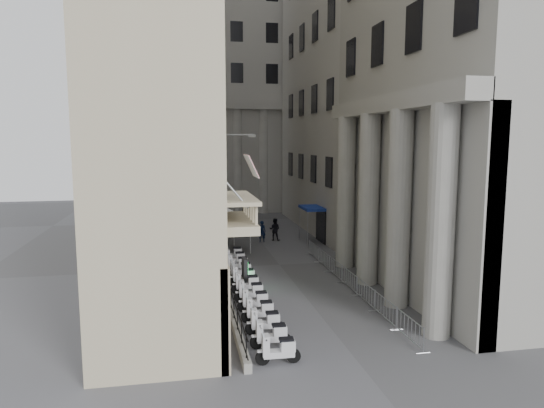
# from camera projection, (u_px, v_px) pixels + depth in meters

# --- Properties ---
(left_building) EXTENTS (5.00, 36.00, 34.00)m
(left_building) POSITION_uv_depth(u_px,v_px,m) (162.00, 12.00, 32.40)
(left_building) COLOR #BDB291
(left_building) RESTS_ON ground
(far_building) EXTENTS (22.00, 10.00, 30.00)m
(far_building) POSITION_uv_depth(u_px,v_px,m) (232.00, 87.00, 59.37)
(far_building) COLOR #AEABA4
(far_building) RESTS_ON ground
(iron_fence) EXTENTS (0.30, 28.00, 1.40)m
(iron_fence) POSITION_uv_depth(u_px,v_px,m) (218.00, 272.00, 31.31)
(iron_fence) COLOR black
(iron_fence) RESTS_ON ground
(blue_awning) EXTENTS (1.60, 3.00, 3.00)m
(blue_awning) POSITION_uv_depth(u_px,v_px,m) (312.00, 242.00, 40.67)
(blue_awning) COLOR navy
(blue_awning) RESTS_ON ground
(flag) EXTENTS (1.00, 1.40, 8.20)m
(flag) POSITION_uv_depth(u_px,v_px,m) (252.00, 362.00, 18.70)
(flag) COLOR #9E0C11
(flag) RESTS_ON ground
(scooter_0) EXTENTS (1.41, 0.60, 1.50)m
(scooter_0) POSITION_uv_depth(u_px,v_px,m) (279.00, 364.00, 18.51)
(scooter_0) COLOR silver
(scooter_0) RESTS_ON ground
(scooter_1) EXTENTS (1.41, 0.60, 1.50)m
(scooter_1) POSITION_uv_depth(u_px,v_px,m) (271.00, 348.00, 19.94)
(scooter_1) COLOR silver
(scooter_1) RESTS_ON ground
(scooter_2) EXTENTS (1.41, 0.60, 1.50)m
(scooter_2) POSITION_uv_depth(u_px,v_px,m) (265.00, 334.00, 21.36)
(scooter_2) COLOR silver
(scooter_2) RESTS_ON ground
(scooter_3) EXTENTS (1.41, 0.60, 1.50)m
(scooter_3) POSITION_uv_depth(u_px,v_px,m) (260.00, 322.00, 22.79)
(scooter_3) COLOR silver
(scooter_3) RESTS_ON ground
(scooter_4) EXTENTS (1.41, 0.60, 1.50)m
(scooter_4) POSITION_uv_depth(u_px,v_px,m) (255.00, 311.00, 24.21)
(scooter_4) COLOR silver
(scooter_4) RESTS_ON ground
(scooter_5) EXTENTS (1.41, 0.60, 1.50)m
(scooter_5) POSITION_uv_depth(u_px,v_px,m) (251.00, 302.00, 25.64)
(scooter_5) COLOR silver
(scooter_5) RESTS_ON ground
(scooter_6) EXTENTS (1.41, 0.60, 1.50)m
(scooter_6) POSITION_uv_depth(u_px,v_px,m) (247.00, 293.00, 27.06)
(scooter_6) COLOR silver
(scooter_6) RESTS_ON ground
(scooter_7) EXTENTS (1.41, 0.60, 1.50)m
(scooter_7) POSITION_uv_depth(u_px,v_px,m) (244.00, 286.00, 28.49)
(scooter_7) COLOR silver
(scooter_7) RESTS_ON ground
(scooter_8) EXTENTS (1.41, 0.60, 1.50)m
(scooter_8) POSITION_uv_depth(u_px,v_px,m) (241.00, 279.00, 29.92)
(scooter_8) COLOR silver
(scooter_8) RESTS_ON ground
(scooter_9) EXTENTS (1.41, 0.60, 1.50)m
(scooter_9) POSITION_uv_depth(u_px,v_px,m) (238.00, 272.00, 31.34)
(scooter_9) COLOR silver
(scooter_9) RESTS_ON ground
(scooter_10) EXTENTS (1.41, 0.60, 1.50)m
(scooter_10) POSITION_uv_depth(u_px,v_px,m) (235.00, 267.00, 32.77)
(scooter_10) COLOR silver
(scooter_10) RESTS_ON ground
(scooter_11) EXTENTS (1.41, 0.60, 1.50)m
(scooter_11) POSITION_uv_depth(u_px,v_px,m) (233.00, 261.00, 34.19)
(scooter_11) COLOR silver
(scooter_11) RESTS_ON ground
(barrier_0) EXTENTS (0.60, 2.40, 1.10)m
(barrier_0) POSITION_uv_depth(u_px,v_px,m) (409.00, 342.00, 20.56)
(barrier_0) COLOR #989B9F
(barrier_0) RESTS_ON ground
(barrier_1) EXTENTS (0.60, 2.40, 1.10)m
(barrier_1) POSITION_uv_depth(u_px,v_px,m) (385.00, 320.00, 22.99)
(barrier_1) COLOR #989B9F
(barrier_1) RESTS_ON ground
(barrier_2) EXTENTS (0.60, 2.40, 1.10)m
(barrier_2) POSITION_uv_depth(u_px,v_px,m) (365.00, 303.00, 25.43)
(barrier_2) COLOR #989B9F
(barrier_2) RESTS_ON ground
(barrier_3) EXTENTS (0.60, 2.40, 1.10)m
(barrier_3) POSITION_uv_depth(u_px,v_px,m) (349.00, 289.00, 27.86)
(barrier_3) COLOR #989B9F
(barrier_3) RESTS_ON ground
(barrier_4) EXTENTS (0.60, 2.40, 1.10)m
(barrier_4) POSITION_uv_depth(u_px,v_px,m) (335.00, 277.00, 30.30)
(barrier_4) COLOR #989B9F
(barrier_4) RESTS_ON ground
(barrier_5) EXTENTS (0.60, 2.40, 1.10)m
(barrier_5) POSITION_uv_depth(u_px,v_px,m) (324.00, 267.00, 32.73)
(barrier_5) COLOR #989B9F
(barrier_5) RESTS_ON ground
(barrier_6) EXTENTS (0.60, 2.40, 1.10)m
(barrier_6) POSITION_uv_depth(u_px,v_px,m) (314.00, 258.00, 35.17)
(barrier_6) COLOR #989B9F
(barrier_6) RESTS_ON ground
(security_tent) EXTENTS (4.31, 4.31, 3.50)m
(security_tent) POSITION_uv_depth(u_px,v_px,m) (231.00, 214.00, 36.59)
(security_tent) COLOR silver
(security_tent) RESTS_ON ground
(street_lamp) EXTENTS (2.78, 1.13, 8.90)m
(street_lamp) POSITION_uv_depth(u_px,v_px,m) (221.00, 187.00, 32.89)
(street_lamp) COLOR gray
(street_lamp) RESTS_ON ground
(info_kiosk) EXTENTS (0.30, 0.82, 1.71)m
(info_kiosk) POSITION_uv_depth(u_px,v_px,m) (245.00, 273.00, 28.12)
(info_kiosk) COLOR black
(info_kiosk) RESTS_ON ground
(pedestrian_a) EXTENTS (0.74, 0.57, 1.81)m
(pedestrian_a) POSITION_uv_depth(u_px,v_px,m) (262.00, 231.00, 40.63)
(pedestrian_a) COLOR black
(pedestrian_a) RESTS_ON ground
(pedestrian_b) EXTENTS (1.13, 1.03, 1.91)m
(pedestrian_b) POSITION_uv_depth(u_px,v_px,m) (275.00, 229.00, 41.24)
(pedestrian_b) COLOR black
(pedestrian_b) RESTS_ON ground
(pedestrian_c) EXTENTS (1.08, 1.01, 1.86)m
(pedestrian_c) POSITION_uv_depth(u_px,v_px,m) (245.00, 217.00, 47.88)
(pedestrian_c) COLOR black
(pedestrian_c) RESTS_ON ground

